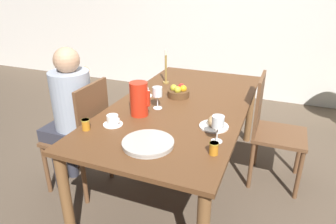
{
  "coord_description": "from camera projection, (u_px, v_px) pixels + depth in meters",
  "views": [
    {
      "loc": [
        0.72,
        -2.1,
        1.63
      ],
      "look_at": [
        0.0,
        -0.3,
        0.77
      ],
      "focal_mm": 32.0,
      "sensor_mm": 36.0,
      "label": 1
    }
  ],
  "objects": [
    {
      "name": "candlestick_tall",
      "position": [
        166.0,
        70.0,
        2.83
      ],
      "size": [
        0.06,
        0.06,
        0.32
      ],
      "color": "olive",
      "rests_on": "dining_table"
    },
    {
      "name": "chair_opposite",
      "position": [
        271.0,
        128.0,
        2.49
      ],
      "size": [
        0.42,
        0.42,
        0.94
      ],
      "rotation": [
        0.0,
        0.0,
        -1.57
      ],
      "color": "brown",
      "rests_on": "ground_plane"
    },
    {
      "name": "person_seated",
      "position": [
        70.0,
        109.0,
        2.33
      ],
      "size": [
        0.39,
        0.41,
        1.2
      ],
      "rotation": [
        0.0,
        0.0,
        1.57
      ],
      "color": "#33333D",
      "rests_on": "ground_plane"
    },
    {
      "name": "dining_table",
      "position": [
        182.0,
        113.0,
        2.43
      ],
      "size": [
        1.02,
        1.98,
        0.72
      ],
      "color": "brown",
      "rests_on": "ground_plane"
    },
    {
      "name": "jam_jar_amber",
      "position": [
        214.0,
        148.0,
        1.69
      ],
      "size": [
        0.05,
        0.05,
        0.07
      ],
      "color": "#C67A1E",
      "rests_on": "dining_table"
    },
    {
      "name": "chair_person_side",
      "position": [
        83.0,
        134.0,
        2.39
      ],
      "size": [
        0.42,
        0.42,
        0.94
      ],
      "rotation": [
        0.0,
        0.0,
        1.57
      ],
      "color": "brown",
      "rests_on": "ground_plane"
    },
    {
      "name": "teacup_across",
      "position": [
        144.0,
        93.0,
        2.54
      ],
      "size": [
        0.14,
        0.14,
        0.07
      ],
      "color": "white",
      "rests_on": "dining_table"
    },
    {
      "name": "serving_tray",
      "position": [
        148.0,
        143.0,
        1.79
      ],
      "size": [
        0.31,
        0.31,
        0.03
      ],
      "color": "#B7B2A8",
      "rests_on": "dining_table"
    },
    {
      "name": "teacup_near_person",
      "position": [
        113.0,
        121.0,
        2.04
      ],
      "size": [
        0.14,
        0.14,
        0.07
      ],
      "color": "white",
      "rests_on": "dining_table"
    },
    {
      "name": "ground_plane",
      "position": [
        180.0,
        178.0,
        2.69
      ],
      "size": [
        20.0,
        20.0,
        0.0
      ],
      "primitive_type": "plane",
      "color": "brown"
    },
    {
      "name": "jam_jar_red",
      "position": [
        86.0,
        124.0,
        1.97
      ],
      "size": [
        0.05,
        0.05,
        0.07
      ],
      "color": "#C67A1E",
      "rests_on": "dining_table"
    },
    {
      "name": "bread_plate",
      "position": [
        214.0,
        124.0,
        2.01
      ],
      "size": [
        0.2,
        0.2,
        0.09
      ],
      "color": "white",
      "rests_on": "dining_table"
    },
    {
      "name": "wine_glass_water",
      "position": [
        157.0,
        93.0,
        2.26
      ],
      "size": [
        0.07,
        0.07,
        0.17
      ],
      "color": "white",
      "rests_on": "dining_table"
    },
    {
      "name": "red_pitcher",
      "position": [
        139.0,
        99.0,
        2.15
      ],
      "size": [
        0.16,
        0.13,
        0.25
      ],
      "color": "red",
      "rests_on": "dining_table"
    },
    {
      "name": "wine_glass_juice",
      "position": [
        218.0,
        123.0,
        1.79
      ],
      "size": [
        0.07,
        0.07,
        0.17
      ],
      "color": "white",
      "rests_on": "dining_table"
    },
    {
      "name": "wall_back",
      "position": [
        238.0,
        6.0,
        4.14
      ],
      "size": [
        10.0,
        0.06,
        2.6
      ],
      "color": "silver",
      "rests_on": "ground_plane"
    },
    {
      "name": "fruit_bowl",
      "position": [
        179.0,
        92.0,
        2.53
      ],
      "size": [
        0.18,
        0.18,
        0.11
      ],
      "color": "brown",
      "rests_on": "dining_table"
    }
  ]
}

